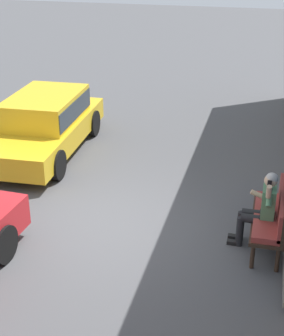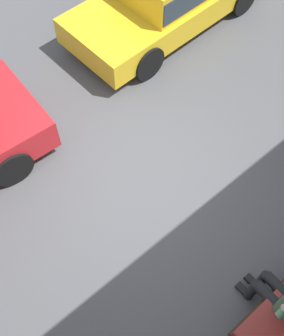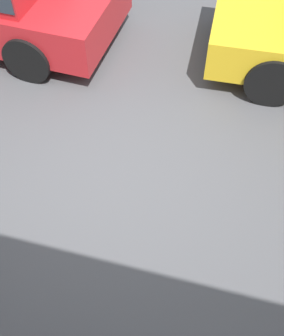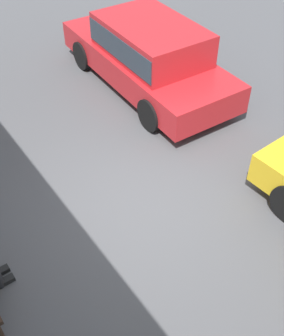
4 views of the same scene
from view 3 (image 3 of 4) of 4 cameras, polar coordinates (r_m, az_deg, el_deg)
ground_plane at (r=4.66m, az=-4.53°, el=-1.18°), size 60.00×60.00×0.00m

